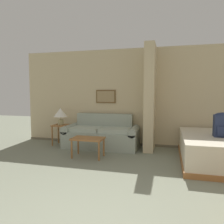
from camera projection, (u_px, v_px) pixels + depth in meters
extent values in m
cube|color=#CCB78E|center=(151.00, 98.00, 5.79)|extent=(7.28, 0.12, 2.60)
cube|color=#70644E|center=(150.00, 145.00, 5.83)|extent=(7.28, 0.02, 0.06)
cube|color=brown|center=(106.00, 97.00, 6.02)|extent=(0.56, 0.02, 0.36)
cube|color=#9E845B|center=(106.00, 97.00, 6.01)|extent=(0.49, 0.01, 0.29)
cube|color=#CCB78E|center=(150.00, 98.00, 5.38)|extent=(0.24, 0.73, 2.60)
cube|color=#99A393|center=(101.00, 139.00, 5.69)|extent=(1.54, 0.84, 0.43)
cube|color=#99A393|center=(105.00, 121.00, 5.96)|extent=(1.54, 0.20, 0.43)
cube|color=#99A393|center=(71.00, 138.00, 5.91)|extent=(0.19, 0.84, 0.43)
cylinder|color=#99A393|center=(71.00, 128.00, 5.89)|extent=(0.21, 0.84, 0.21)
cube|color=#99A393|center=(134.00, 141.00, 5.48)|extent=(0.19, 0.84, 0.43)
cylinder|color=#99A393|center=(134.00, 131.00, 5.45)|extent=(0.21, 0.84, 0.21)
cube|color=#AAB5A4|center=(87.00, 129.00, 5.72)|extent=(0.75, 0.60, 0.10)
cube|color=#AAB5A4|center=(115.00, 130.00, 5.52)|extent=(0.75, 0.60, 0.10)
cube|color=#996033|center=(88.00, 139.00, 4.81)|extent=(0.70, 0.43, 0.04)
cylinder|color=#996033|center=(72.00, 149.00, 4.74)|extent=(0.04, 0.04, 0.40)
cylinder|color=#996033|center=(99.00, 151.00, 4.58)|extent=(0.04, 0.04, 0.40)
cylinder|color=#996033|center=(78.00, 146.00, 5.08)|extent=(0.04, 0.04, 0.40)
cylinder|color=#996033|center=(104.00, 147.00, 4.93)|extent=(0.04, 0.04, 0.40)
cube|color=#996033|center=(61.00, 125.00, 5.95)|extent=(0.40, 0.40, 0.04)
cylinder|color=#996033|center=(52.00, 136.00, 5.85)|extent=(0.04, 0.04, 0.52)
cylinder|color=#996033|center=(64.00, 137.00, 5.77)|extent=(0.04, 0.04, 0.52)
cylinder|color=#996033|center=(58.00, 134.00, 6.18)|extent=(0.04, 0.04, 0.52)
cylinder|color=#996033|center=(69.00, 135.00, 6.09)|extent=(0.04, 0.04, 0.52)
cylinder|color=tan|center=(61.00, 122.00, 5.94)|extent=(0.15, 0.15, 0.13)
cylinder|color=tan|center=(61.00, 118.00, 5.93)|extent=(0.02, 0.02, 0.09)
cone|color=white|center=(60.00, 112.00, 5.92)|extent=(0.37, 0.37, 0.24)
cube|color=#996033|center=(222.00, 161.00, 4.41)|extent=(1.62, 2.06, 0.10)
cube|color=beige|center=(223.00, 147.00, 4.38)|extent=(1.58, 2.02, 0.47)
cube|color=white|center=(215.00, 132.00, 5.13)|extent=(1.46, 0.36, 0.10)
cube|color=#232D4C|center=(223.00, 126.00, 4.25)|extent=(0.34, 0.21, 0.43)
cube|color=#232D4C|center=(224.00, 131.00, 4.14)|extent=(0.25, 0.03, 0.19)
ellipsoid|color=#232D4C|center=(224.00, 115.00, 4.23)|extent=(0.32, 0.20, 0.10)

